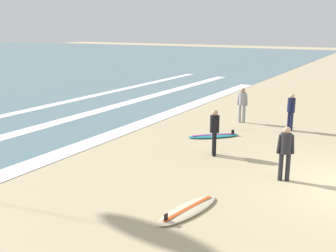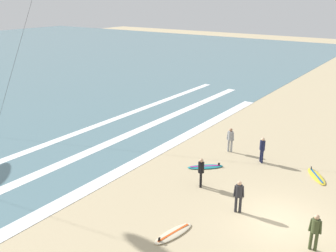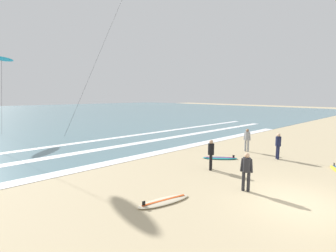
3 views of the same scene
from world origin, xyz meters
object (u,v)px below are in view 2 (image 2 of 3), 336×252
(surfer_left_far, at_px, (315,229))
(surfboard_left_pile, at_px, (205,167))
(surfer_background_far, at_px, (262,148))
(surfer_left_near, at_px, (230,138))
(surfboard_near_water, at_px, (316,176))
(surfer_right_near, at_px, (201,170))
(surfer_mid_group, at_px, (239,194))
(surfboard_foreground_flat, at_px, (173,233))

(surfer_left_far, height_order, surfboard_left_pile, surfer_left_far)
(surfer_background_far, height_order, surfer_left_far, same)
(surfer_left_near, relative_size, surfboard_near_water, 0.78)
(surfer_right_near, bearing_deg, surfer_left_near, 9.24)
(surfer_left_near, bearing_deg, surfboard_near_water, -94.84)
(surfer_right_near, xyz_separation_m, surfer_left_near, (5.13, 0.83, 0.00))
(surfer_background_far, xyz_separation_m, surfer_left_near, (0.39, 2.29, 0.00))
(surfer_mid_group, bearing_deg, surfer_background_far, 11.75)
(surfer_right_near, xyz_separation_m, surfboard_foreground_flat, (-4.33, -1.21, -0.91))
(surfboard_left_pile, bearing_deg, surfer_left_near, -2.24)
(surfer_left_near, height_order, surfer_left_far, same)
(surfer_background_far, height_order, surfboard_near_water, surfer_background_far)
(surfboard_left_pile, bearing_deg, surfer_left_far, -119.77)
(surfer_background_far, xyz_separation_m, surfer_left_far, (-6.72, -4.85, 0.00))
(surfer_background_far, relative_size, surfer_left_far, 1.00)
(surfboard_near_water, xyz_separation_m, surfboard_left_pile, (-2.49, 5.68, 0.00))
(surfer_right_near, xyz_separation_m, surfboard_left_pile, (2.17, 0.95, -0.91))
(surfer_left_far, relative_size, surfboard_near_water, 0.78)
(surfer_mid_group, distance_m, surfer_left_far, 3.72)
(surfboard_foreground_flat, bearing_deg, surfer_background_far, -1.52)
(surfer_right_near, distance_m, surfer_left_far, 6.60)
(surfboard_foreground_flat, bearing_deg, surfboard_left_pile, 18.41)
(surfer_mid_group, height_order, surfer_left_far, same)
(surfer_right_near, relative_size, surfer_left_near, 1.00)
(surfboard_left_pile, height_order, surfboard_foreground_flat, same)
(surfer_mid_group, distance_m, surfboard_foreground_flat, 3.61)
(surfer_right_near, height_order, surfer_left_near, same)
(surfboard_foreground_flat, bearing_deg, surfboard_near_water, -21.37)
(surfer_left_far, bearing_deg, surfer_left_near, 45.11)
(surfer_right_near, bearing_deg, surfer_left_far, -107.45)
(surfboard_left_pile, bearing_deg, surfer_right_near, -156.32)
(surfboard_near_water, bearing_deg, surfboard_foreground_flat, 158.63)
(surfboard_near_water, height_order, surfboard_left_pile, same)
(surfer_mid_group, xyz_separation_m, surfboard_foreground_flat, (-3.17, 1.47, -0.91))
(surfer_left_far, distance_m, surfboard_left_pile, 8.40)
(surfer_left_far, bearing_deg, surfboard_foreground_flat, 114.76)
(surfer_left_far, bearing_deg, surfboard_left_pile, 60.23)
(surfer_right_near, xyz_separation_m, surfer_mid_group, (-1.16, -2.68, 0.00))
(surfboard_foreground_flat, bearing_deg, surfer_left_far, -65.24)
(surfer_mid_group, height_order, surfboard_near_water, surfer_mid_group)
(surfer_right_near, distance_m, surfer_background_far, 4.96)
(surfer_left_near, distance_m, surfboard_left_pile, 3.10)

